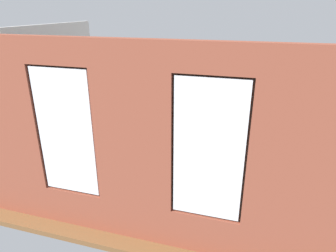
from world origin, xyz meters
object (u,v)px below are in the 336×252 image
at_px(table_plant_small, 165,144).
at_px(remote_black, 181,149).
at_px(cup_ceramic, 149,148).
at_px(potted_plant_corner_near_left, 298,123).
at_px(media_console, 70,139).
at_px(couch_by_window, 123,191).
at_px(potted_plant_by_left_couch, 274,141).
at_px(candle_jar, 168,150).
at_px(couch_left, 296,174).
at_px(potted_plant_beside_window_right, 50,171).
at_px(potted_plant_between_couches, 201,187).
at_px(potted_plant_foreground_right, 107,108).
at_px(potted_plant_near_tv, 63,149).
at_px(coffee_table, 165,152).
at_px(papasan_chair, 175,128).
at_px(tv_flatscreen, 67,117).

bearing_deg(table_plant_small, remote_black, -159.10).
bearing_deg(remote_black, cup_ceramic, 42.72).
bearing_deg(potted_plant_corner_near_left, media_console, 15.75).
height_order(couch_by_window, cup_ceramic, couch_by_window).
height_order(media_console, potted_plant_by_left_couch, potted_plant_by_left_couch).
relative_size(table_plant_small, media_console, 0.21).
bearing_deg(potted_plant_by_left_couch, couch_by_window, 47.39).
bearing_deg(couch_by_window, remote_black, -109.94).
xyz_separation_m(candle_jar, table_plant_small, (0.09, -0.11, 0.09)).
xyz_separation_m(media_console, potted_plant_corner_near_left, (-5.70, -1.61, 0.51)).
height_order(couch_by_window, couch_left, same).
relative_size(cup_ceramic, table_plant_small, 0.41).
xyz_separation_m(candle_jar, potted_plant_beside_window_right, (1.87, 1.64, 0.06)).
bearing_deg(cup_ceramic, potted_plant_corner_near_left, -149.34).
relative_size(potted_plant_beside_window_right, potted_plant_between_couches, 1.23).
bearing_deg(remote_black, potted_plant_foreground_right, -7.60).
bearing_deg(potted_plant_near_tv, media_console, -62.43).
height_order(potted_plant_near_tv, potted_plant_between_couches, potted_plant_near_tv).
xyz_separation_m(coffee_table, papasan_chair, (0.13, -1.39, 0.04)).
xyz_separation_m(cup_ceramic, potted_plant_between_couches, (-1.50, 1.48, 0.15)).
xyz_separation_m(cup_ceramic, tv_flatscreen, (2.36, -0.38, 0.36)).
bearing_deg(cup_ceramic, remote_black, -161.27).
relative_size(cup_ceramic, candle_jar, 0.99).
xyz_separation_m(couch_left, tv_flatscreen, (5.55, -0.32, 0.54)).
relative_size(cup_ceramic, potted_plant_by_left_couch, 0.17).
height_order(cup_ceramic, potted_plant_by_left_couch, potted_plant_by_left_couch).
xyz_separation_m(couch_by_window, tv_flatscreen, (2.41, -1.91, 0.54)).
bearing_deg(candle_jar, remote_black, -135.73).
height_order(remote_black, potted_plant_beside_window_right, potted_plant_beside_window_right).
height_order(remote_black, potted_plant_between_couches, potted_plant_between_couches).
relative_size(media_console, potted_plant_beside_window_right, 1.00).
height_order(potted_plant_by_left_couch, potted_plant_foreground_right, potted_plant_foreground_right).
bearing_deg(candle_jar, potted_plant_corner_near_left, -145.54).
xyz_separation_m(couch_by_window, potted_plant_by_left_couch, (-2.74, -2.98, 0.09)).
relative_size(potted_plant_corner_near_left, potted_plant_between_couches, 1.48).
bearing_deg(media_console, cup_ceramic, 171.00).
bearing_deg(coffee_table, tv_flatscreen, -5.60).
bearing_deg(candle_jar, couch_left, -178.78).
height_order(coffee_table, potted_plant_corner_near_left, potted_plant_corner_near_left).
bearing_deg(papasan_chair, potted_plant_by_left_couch, 178.80).
distance_m(couch_by_window, remote_black, 1.89).
xyz_separation_m(couch_left, coffee_table, (2.83, -0.05, 0.06)).
height_order(cup_ceramic, potted_plant_foreground_right, potted_plant_foreground_right).
bearing_deg(potted_plant_foreground_right, couch_left, 160.40).
bearing_deg(candle_jar, papasan_chair, -81.41).
relative_size(couch_by_window, potted_plant_corner_near_left, 1.34).
xyz_separation_m(remote_black, potted_plant_near_tv, (2.50, 0.93, 0.09)).
bearing_deg(potted_plant_near_tv, candle_jar, -163.01).
xyz_separation_m(table_plant_small, potted_plant_by_left_couch, (-2.43, -1.33, -0.18)).
xyz_separation_m(coffee_table, candle_jar, (-0.09, 0.11, 0.12)).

